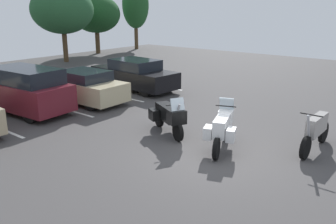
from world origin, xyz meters
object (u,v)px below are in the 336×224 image
(car_maroon, at_px, (23,90))
(motorcycle_third, at_px, (169,115))
(motorcycle_touring, at_px, (222,127))
(motorcycle_second, at_px, (316,130))
(car_champagne, at_px, (81,86))
(car_black, at_px, (134,75))

(car_maroon, bearing_deg, motorcycle_third, -75.95)
(motorcycle_touring, xyz_separation_m, motorcycle_third, (-0.03, 1.98, -0.00))
(motorcycle_second, bearing_deg, car_champagne, 93.67)
(car_champagne, xyz_separation_m, car_black, (3.28, -0.13, 0.06))
(car_maroon, relative_size, car_champagne, 1.00)
(motorcycle_touring, height_order, motorcycle_second, motorcycle_touring)
(motorcycle_third, bearing_deg, car_black, 52.95)
(motorcycle_touring, xyz_separation_m, car_champagne, (0.91, 7.71, 0.03))
(motorcycle_third, bearing_deg, car_maroon, 104.05)
(motorcycle_second, relative_size, car_maroon, 0.50)
(motorcycle_second, bearing_deg, car_maroon, 106.73)
(motorcycle_third, height_order, car_black, car_black)
(motorcycle_touring, xyz_separation_m, motorcycle_second, (1.55, -2.23, -0.04))
(car_maroon, bearing_deg, motorcycle_second, -73.27)
(motorcycle_touring, distance_m, motorcycle_second, 2.72)
(motorcycle_third, distance_m, car_maroon, 6.37)
(motorcycle_touring, height_order, motorcycle_third, motorcycle_touring)
(motorcycle_second, xyz_separation_m, car_champagne, (-0.64, 9.94, 0.07))
(motorcycle_second, height_order, car_black, car_black)
(motorcycle_touring, relative_size, car_maroon, 0.45)
(motorcycle_second, relative_size, car_champagne, 0.50)
(motorcycle_touring, distance_m, car_champagne, 7.76)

